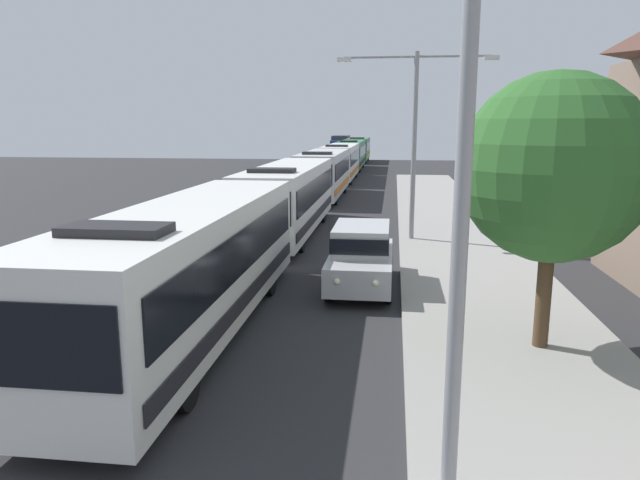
{
  "coord_description": "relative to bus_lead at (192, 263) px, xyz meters",
  "views": [
    {
      "loc": [
        3.3,
        -0.18,
        4.87
      ],
      "look_at": [
        1.14,
        16.8,
        1.42
      ],
      "focal_mm": 32.41,
      "sensor_mm": 36.0,
      "label": 1
    }
  ],
  "objects": [
    {
      "name": "bus_lead",
      "position": [
        0.0,
        0.0,
        0.0
      ],
      "size": [
        2.58,
        11.86,
        3.21
      ],
      "color": "silver",
      "rests_on": "ground_plane"
    },
    {
      "name": "bus_second_in_line",
      "position": [
        0.0,
        12.65,
        0.0
      ],
      "size": [
        2.58,
        11.91,
        3.21
      ],
      "color": "silver",
      "rests_on": "ground_plane"
    },
    {
      "name": "bus_middle",
      "position": [
        -0.0,
        25.58,
        -0.0
      ],
      "size": [
        2.58,
        10.98,
        3.21
      ],
      "color": "silver",
      "rests_on": "ground_plane"
    },
    {
      "name": "bus_fourth_in_line",
      "position": [
        -0.0,
        37.86,
        -0.0
      ],
      "size": [
        2.58,
        11.62,
        3.21
      ],
      "color": "silver",
      "rests_on": "ground_plane"
    },
    {
      "name": "bus_rear",
      "position": [
        -0.0,
        50.14,
        -0.0
      ],
      "size": [
        2.58,
        11.7,
        3.21
      ],
      "color": "#33724C",
      "rests_on": "ground_plane"
    },
    {
      "name": "bus_tail_end",
      "position": [
        -0.0,
        63.33,
        -0.0
      ],
      "size": [
        2.58,
        10.89,
        3.21
      ],
      "color": "#33724C",
      "rests_on": "ground_plane"
    },
    {
      "name": "white_suv",
      "position": [
        3.7,
        4.37,
        -0.66
      ],
      "size": [
        1.86,
        4.61,
        1.9
      ],
      "color": "#B7B7BC",
      "rests_on": "ground_plane"
    },
    {
      "name": "box_truck_oncoming",
      "position": [
        -3.3,
        73.41,
        0.01
      ],
      "size": [
        2.35,
        7.14,
        3.15
      ],
      "color": "navy",
      "rests_on": "ground_plane"
    },
    {
      "name": "streetlamp_near",
      "position": [
        5.4,
        -5.7,
        3.59
      ],
      "size": [
        5.98,
        0.28,
        8.38
      ],
      "color": "gray",
      "rests_on": "sidewalk"
    },
    {
      "name": "streetlamp_mid",
      "position": [
        5.4,
        11.54,
        3.15
      ],
      "size": [
        6.32,
        0.28,
        7.53
      ],
      "color": "gray",
      "rests_on": "sidewalk"
    },
    {
      "name": "roadside_tree",
      "position": [
        7.84,
        -0.2,
        2.29
      ],
      "size": [
        3.89,
        3.89,
        5.79
      ],
      "color": "#4C3823",
      "rests_on": "sidewalk"
    }
  ]
}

